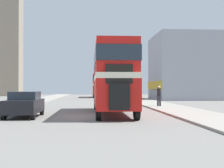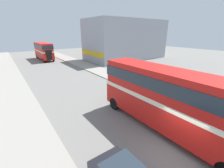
% 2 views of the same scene
% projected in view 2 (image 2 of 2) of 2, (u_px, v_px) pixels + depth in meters
% --- Properties ---
extents(ground_plane, '(120.00, 120.00, 0.00)m').
position_uv_depth(ground_plane, '(175.00, 155.00, 8.72)').
color(ground_plane, slate).
extents(sidewalk_right, '(3.50, 120.00, 0.12)m').
position_uv_depth(sidewalk_right, '(221.00, 117.00, 12.46)').
color(sidewalk_right, gray).
rests_on(sidewalk_right, ground_plane).
extents(double_decker_bus, '(2.39, 10.94, 4.45)m').
position_uv_depth(double_decker_bus, '(165.00, 95.00, 10.26)').
color(double_decker_bus, red).
rests_on(double_decker_bus, ground_plane).
extents(bus_distant, '(2.51, 9.63, 4.19)m').
position_uv_depth(bus_distant, '(43.00, 50.00, 37.45)').
color(bus_distant, red).
rests_on(bus_distant, ground_plane).
extents(pedestrian_walking, '(0.36, 0.36, 1.81)m').
position_uv_depth(pedestrian_walking, '(143.00, 81.00, 17.99)').
color(pedestrian_walking, '#282833').
rests_on(pedestrian_walking, sidewalk_right).
extents(shop_building_block, '(20.29, 10.37, 9.64)m').
position_uv_depth(shop_building_block, '(126.00, 40.00, 38.75)').
color(shop_building_block, '#999EA8').
rests_on(shop_building_block, ground_plane).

